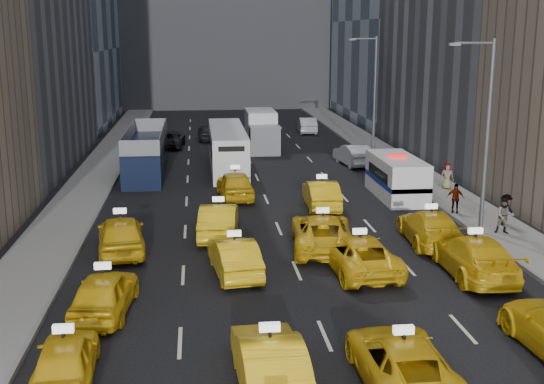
{
  "coord_description": "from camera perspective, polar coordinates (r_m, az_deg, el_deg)",
  "views": [
    {
      "loc": [
        -3.82,
        -17.44,
        9.27
      ],
      "look_at": [
        -0.41,
        13.28,
        2.0
      ],
      "focal_mm": 45.0,
      "sensor_mm": 36.0,
      "label": 1
    }
  ],
  "objects": [
    {
      "name": "sidewalk_west",
      "position": [
        43.94,
        -14.94,
        0.7
      ],
      "size": [
        3.0,
        90.0,
        0.15
      ],
      "primitive_type": "cube",
      "color": "gray",
      "rests_on": "ground"
    },
    {
      "name": "misc_car_3",
      "position": [
        60.17,
        -5.36,
        5.03
      ],
      "size": [
        1.85,
        4.38,
        1.48
      ],
      "primitive_type": "imported",
      "rotation": [
        0.0,
        0.0,
        3.16
      ],
      "color": "black",
      "rests_on": "ground"
    },
    {
      "name": "double_decker",
      "position": [
        46.16,
        -10.47,
        3.33
      ],
      "size": [
        3.48,
        10.66,
        3.05
      ],
      "rotation": [
        0.0,
        0.0,
        -0.11
      ],
      "color": "black",
      "rests_on": "ground"
    },
    {
      "name": "taxi_14",
      "position": [
        29.82,
        4.23,
        -3.37
      ],
      "size": [
        3.16,
        5.79,
        1.54
      ],
      "primitive_type": "imported",
      "rotation": [
        0.0,
        0.0,
        3.03
      ],
      "color": "yellow",
      "rests_on": "ground"
    },
    {
      "name": "pedestrian_3",
      "position": [
        36.42,
        15.08,
        -0.49
      ],
      "size": [
        0.98,
        0.66,
        1.53
      ],
      "primitive_type": "imported",
      "rotation": [
        0.0,
        0.0,
        -0.31
      ],
      "color": "gray",
      "rests_on": "sidewalk_east"
    },
    {
      "name": "taxi_10",
      "position": [
        27.24,
        7.29,
        -5.17
      ],
      "size": [
        2.72,
        5.32,
        1.44
      ],
      "primitive_type": "imported",
      "rotation": [
        0.0,
        0.0,
        3.21
      ],
      "color": "yellow",
      "rests_on": "ground"
    },
    {
      "name": "pedestrian_1",
      "position": [
        33.28,
        18.89,
        -1.9
      ],
      "size": [
        0.91,
        0.66,
        1.69
      ],
      "primitive_type": "imported",
      "rotation": [
        0.0,
        0.0,
        -0.28
      ],
      "color": "gray",
      "rests_on": "sidewalk_east"
    },
    {
      "name": "pedestrian_4",
      "position": [
        41.84,
        14.44,
        1.32
      ],
      "size": [
        0.83,
        0.54,
        1.57
      ],
      "primitive_type": "imported",
      "rotation": [
        0.0,
        0.0,
        -0.16
      ],
      "color": "gray",
      "rests_on": "sidewalk_east"
    },
    {
      "name": "taxi_11",
      "position": [
        27.72,
        16.52,
        -5.14
      ],
      "size": [
        2.39,
        5.54,
        1.59
      ],
      "primitive_type": "imported",
      "rotation": [
        0.0,
        0.0,
        3.11
      ],
      "color": "yellow",
      "rests_on": "ground"
    },
    {
      "name": "sidewalk_east",
      "position": [
        45.72,
        12.06,
        1.34
      ],
      "size": [
        3.0,
        90.0,
        0.15
      ],
      "primitive_type": "cube",
      "color": "gray",
      "rests_on": "ground"
    },
    {
      "name": "city_bus",
      "position": [
        47.12,
        -3.75,
        3.6
      ],
      "size": [
        2.84,
        11.15,
        2.85
      ],
      "rotation": [
        0.0,
        0.0,
        0.05
      ],
      "color": "white",
      "rests_on": "ground"
    },
    {
      "name": "taxi_9",
      "position": [
        26.75,
        -3.16,
        -5.42
      ],
      "size": [
        2.07,
        4.56,
        1.45
      ],
      "primitive_type": "imported",
      "rotation": [
        0.0,
        0.0,
        3.27
      ],
      "color": "yellow",
      "rests_on": "ground"
    },
    {
      "name": "taxi_8",
      "position": [
        23.77,
        -13.86,
        -8.2
      ],
      "size": [
        2.17,
        4.5,
        1.48
      ],
      "primitive_type": "imported",
      "rotation": [
        0.0,
        0.0,
        3.04
      ],
      "color": "yellow",
      "rests_on": "ground"
    },
    {
      "name": "taxi_17",
      "position": [
        36.76,
        4.15,
        -0.19
      ],
      "size": [
        1.79,
        4.66,
        1.52
      ],
      "primitive_type": "imported",
      "rotation": [
        0.0,
        0.0,
        3.1
      ],
      "color": "yellow",
      "rests_on": "ground"
    },
    {
      "name": "pedestrian_5",
      "position": [
        43.39,
        11.26,
        2.12
      ],
      "size": [
        1.82,
        0.93,
        1.89
      ],
      "primitive_type": "imported",
      "rotation": [
        0.0,
        0.0,
        0.25
      ],
      "color": "gray",
      "rests_on": "sidewalk_east"
    },
    {
      "name": "pedestrian_2",
      "position": [
        34.67,
        18.96,
        -1.43
      ],
      "size": [
        1.08,
        0.79,
        1.55
      ],
      "primitive_type": "imported",
      "rotation": [
        0.0,
        0.0,
        0.43
      ],
      "color": "gray",
      "rests_on": "sidewalk_east"
    },
    {
      "name": "streetlight_near",
      "position": [
        32.48,
        17.39,
        4.93
      ],
      "size": [
        2.15,
        0.22,
        9.0
      ],
      "color": "#595B60",
      "rests_on": "ground"
    },
    {
      "name": "curb_west",
      "position": [
        43.74,
        -13.06,
        0.77
      ],
      "size": [
        0.15,
        90.0,
        0.18
      ],
      "primitive_type": "cube",
      "color": "slate",
      "rests_on": "ground"
    },
    {
      "name": "taxi_15",
      "position": [
        31.31,
        13.08,
        -2.9
      ],
      "size": [
        2.48,
        5.34,
        1.51
      ],
      "primitive_type": "imported",
      "rotation": [
        0.0,
        0.0,
        3.07
      ],
      "color": "yellow",
      "rests_on": "ground"
    },
    {
      "name": "taxi_12",
      "position": [
        29.98,
        -12.51,
        -3.47
      ],
      "size": [
        2.52,
        5.0,
        1.63
      ],
      "primitive_type": "imported",
      "rotation": [
        0.0,
        0.0,
        3.27
      ],
      "color": "yellow",
      "rests_on": "ground"
    },
    {
      "name": "nypd_van",
      "position": [
        39.65,
        10.38,
        1.17
      ],
      "size": [
        2.32,
        5.85,
        2.5
      ],
      "rotation": [
        0.0,
        0.0,
        -0.01
      ],
      "color": "white",
      "rests_on": "ground"
    },
    {
      "name": "streetlight_far",
      "position": [
        51.31,
        8.46,
        8.23
      ],
      "size": [
        2.15,
        0.22,
        9.0
      ],
      "color": "#595B60",
      "rests_on": "ground"
    },
    {
      "name": "taxi_5",
      "position": [
        18.5,
        -0.2,
        -14.07
      ],
      "size": [
        1.87,
        4.83,
        1.57
      ],
      "primitive_type": "imported",
      "rotation": [
        0.0,
        0.0,
        3.19
      ],
      "color": "yellow",
      "rests_on": "ground"
    },
    {
      "name": "misc_car_4",
      "position": [
        64.48,
        2.95,
        5.61
      ],
      "size": [
        1.86,
        4.58,
        1.48
      ],
      "primitive_type": "imported",
      "rotation": [
        0.0,
        0.0,
        3.07
      ],
      "color": "#ADB0B5",
      "rests_on": "ground"
    },
    {
      "name": "taxi_6",
      "position": [
        19.06,
        10.82,
        -13.76
      ],
      "size": [
        2.31,
        5.0,
        1.39
      ],
      "primitive_type": "imported",
      "rotation": [
        0.0,
        0.0,
        3.14
      ],
      "color": "yellow",
      "rests_on": "ground"
    },
    {
      "name": "misc_car_0",
      "position": [
        48.97,
        6.82,
        3.12
      ],
      "size": [
        2.16,
        4.73,
        1.5
      ],
      "primitive_type": "imported",
      "rotation": [
        0.0,
        0.0,
        3.27
      ],
      "color": "#AEB0B6",
      "rests_on": "ground"
    },
    {
      "name": "misc_car_2",
      "position": [
        63.31,
        -0.54,
        5.5
      ],
      "size": [
        2.27,
        5.22,
        1.5
      ],
      "primitive_type": "imported",
      "rotation": [
        0.0,
        0.0,
        3.11
      ],
      "color": "slate",
      "rests_on": "ground"
    },
    {
      "name": "taxi_16",
      "position": [
        38.88,
        -3.09,
        0.63
      ],
      "size": [
        2.13,
        4.77,
        1.59
      ],
      "primitive_type": "imported",
      "rotation": [
        0.0,
        0.0,
        3.19
      ],
      "color": "yellow",
      "rests_on": "ground"
    },
    {
      "name": "curb_east",
      "position": [
        45.29,
        10.31,
        1.32
      ],
      "size": [
        0.15,
        90.0,
        0.18
      ],
      "primitive_type": "cube",
      "color": "slate",
      "rests_on": "ground"
    },
    {
      "name": "ground",
      "position": [
        20.12,
        5.5,
        -14.27
      ],
      "size": [
        160.0,
        160.0,
        0.0
      ],
      "primitive_type": "plane",
      "color": "black",
      "rests_on": "ground"
    },
    {
      "name": "misc_car_1",
      "position": [
        56.83,
        -8.52,
        4.39
      ],
      "size": [
        2.52,
        5.01,
        1.36
      ],
      "primitive_type": "imported",
      "rotation": [
        0.0,
        0.0,
        3.09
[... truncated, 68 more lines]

